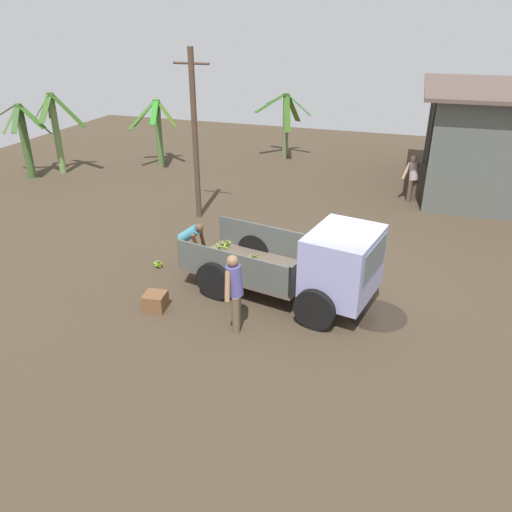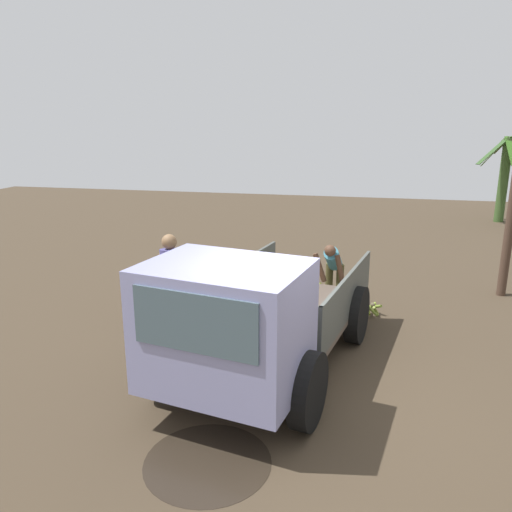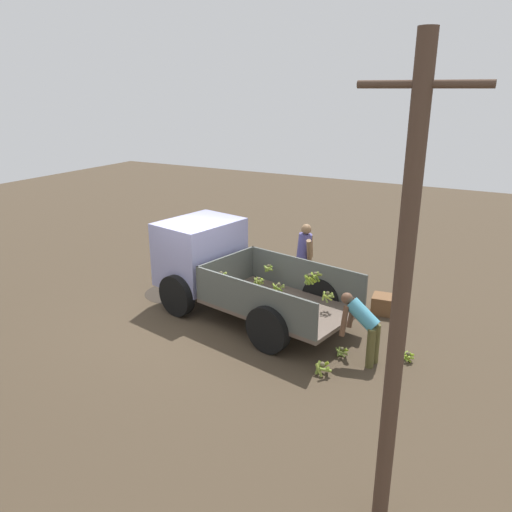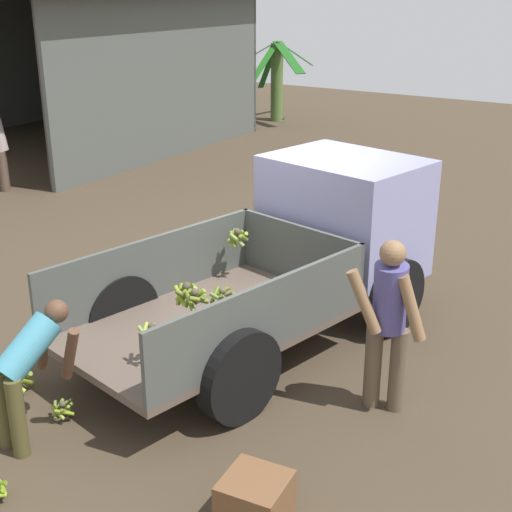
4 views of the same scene
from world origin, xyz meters
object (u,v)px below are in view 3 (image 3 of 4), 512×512
(person_worker_loading, at_px, (363,324))
(utility_pole, at_px, (400,307))
(banana_bunch_on_ground_2, at_px, (322,368))
(cargo_truck, at_px, (217,264))
(banana_bunch_on_ground_0, at_px, (408,356))
(person_foreground_visitor, at_px, (304,256))
(wooden_crate_0, at_px, (383,304))
(banana_bunch_on_ground_1, at_px, (342,351))

(person_worker_loading, bearing_deg, utility_pole, 118.06)
(utility_pole, relative_size, person_worker_loading, 4.15)
(banana_bunch_on_ground_2, bearing_deg, person_worker_loading, -119.53)
(cargo_truck, xyz_separation_m, banana_bunch_on_ground_2, (-3.14, 1.59, -0.85))
(banana_bunch_on_ground_0, distance_m, banana_bunch_on_ground_2, 1.65)
(person_foreground_visitor, bearing_deg, banana_bunch_on_ground_2, -75.68)
(banana_bunch_on_ground_2, bearing_deg, cargo_truck, -26.90)
(banana_bunch_on_ground_0, bearing_deg, wooden_crate_0, -62.92)
(banana_bunch_on_ground_1, xyz_separation_m, wooden_crate_0, (-0.15, -2.25, 0.09))
(cargo_truck, xyz_separation_m, banana_bunch_on_ground_1, (-3.23, 0.86, -0.88))
(cargo_truck, distance_m, person_worker_loading, 3.68)
(person_foreground_visitor, relative_size, banana_bunch_on_ground_0, 7.26)
(person_worker_loading, relative_size, banana_bunch_on_ground_2, 3.82)
(utility_pole, xyz_separation_m, banana_bunch_on_ground_0, (0.50, -3.68, -2.53))
(utility_pole, height_order, wooden_crate_0, utility_pole)
(cargo_truck, distance_m, wooden_crate_0, 3.74)
(person_foreground_visitor, xyz_separation_m, banana_bunch_on_ground_1, (-1.81, 2.41, -0.84))
(person_foreground_visitor, bearing_deg, banana_bunch_on_ground_0, -48.88)
(cargo_truck, relative_size, wooden_crate_0, 9.85)
(cargo_truck, xyz_separation_m, utility_pole, (-4.83, 4.13, 1.66))
(person_worker_loading, distance_m, banana_bunch_on_ground_1, 0.71)
(cargo_truck, bearing_deg, wooden_crate_0, -146.76)
(cargo_truck, xyz_separation_m, wooden_crate_0, (-3.39, -1.39, -0.79))
(utility_pole, distance_m, person_worker_loading, 4.01)
(person_foreground_visitor, xyz_separation_m, banana_bunch_on_ground_0, (-2.90, 1.99, -0.84))
(cargo_truck, bearing_deg, banana_bunch_on_ground_0, -174.93)
(wooden_crate_0, bearing_deg, person_foreground_visitor, -4.59)
(utility_pole, distance_m, person_foreground_visitor, 6.83)
(wooden_crate_0, bearing_deg, utility_pole, 104.65)
(cargo_truck, bearing_deg, utility_pole, 150.44)
(utility_pole, distance_m, banana_bunch_on_ground_2, 3.95)
(banana_bunch_on_ground_0, height_order, banana_bunch_on_ground_2, banana_bunch_on_ground_2)
(banana_bunch_on_ground_1, bearing_deg, wooden_crate_0, -93.88)
(banana_bunch_on_ground_0, xyz_separation_m, banana_bunch_on_ground_2, (1.18, 1.15, 0.03))
(cargo_truck, xyz_separation_m, banana_bunch_on_ground_0, (-4.32, 0.45, -0.88))
(person_foreground_visitor, height_order, banana_bunch_on_ground_2, person_foreground_visitor)
(banana_bunch_on_ground_1, xyz_separation_m, banana_bunch_on_ground_2, (0.09, 0.73, 0.02))
(person_foreground_visitor, relative_size, person_worker_loading, 1.38)
(person_foreground_visitor, xyz_separation_m, person_worker_loading, (-2.15, 2.37, -0.22))
(banana_bunch_on_ground_0, height_order, banana_bunch_on_ground_1, banana_bunch_on_ground_1)
(person_foreground_visitor, relative_size, banana_bunch_on_ground_1, 6.76)
(utility_pole, bearing_deg, person_worker_loading, -69.21)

